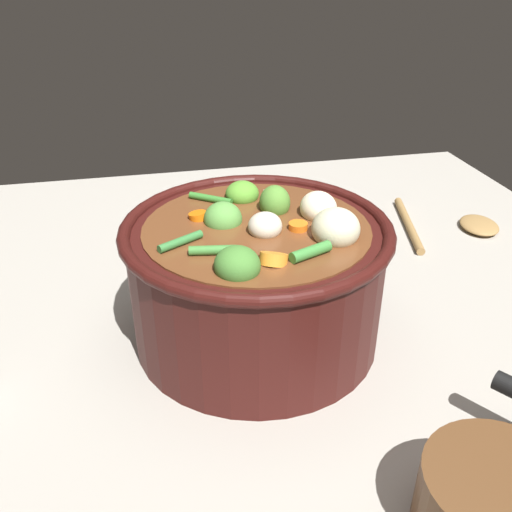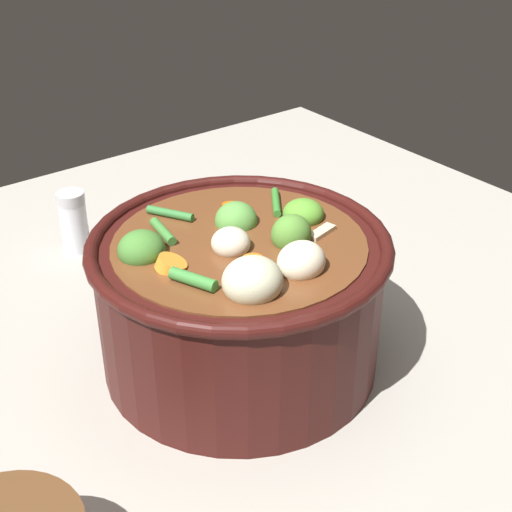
% 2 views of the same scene
% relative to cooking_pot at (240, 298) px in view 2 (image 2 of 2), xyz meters
% --- Properties ---
extents(ground_plane, '(1.10, 1.10, 0.00)m').
position_rel_cooking_pot_xyz_m(ground_plane, '(0.00, 0.00, -0.08)').
color(ground_plane, '#9E998E').
extents(cooking_pot, '(0.29, 0.29, 0.17)m').
position_rel_cooking_pot_xyz_m(cooking_pot, '(0.00, 0.00, 0.00)').
color(cooking_pot, '#38110F').
rests_on(cooking_pot, ground_plane).
extents(salt_shaker, '(0.04, 0.04, 0.08)m').
position_rel_cooking_pot_xyz_m(salt_shaker, '(-0.03, 0.31, -0.04)').
color(salt_shaker, silver).
rests_on(salt_shaker, ground_plane).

